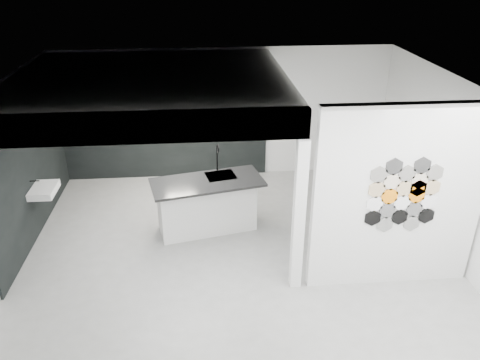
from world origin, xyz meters
The scene contains 17 objects.
floor centered at (0.00, 0.00, -0.01)m, with size 7.00×6.00×0.01m, color gray.
partition_panel centered at (2.23, -1.00, 1.40)m, with size 2.45×0.15×2.80m, color silver.
bay_clad_back centered at (-1.30, 2.97, 1.18)m, with size 4.40×0.04×2.35m, color black.
bay_clad_left centered at (-3.47, 1.00, 1.18)m, with size 0.04×4.00×2.35m, color black.
bulkhead centered at (-1.30, 1.00, 2.55)m, with size 4.40×4.00×0.40m, color silver.
corner_column centered at (0.82, -1.00, 1.18)m, with size 0.16×0.16×2.35m, color silver.
fascia_beam centered at (-1.30, -0.92, 2.55)m, with size 4.40×0.16×0.40m, color silver.
wall_basin centered at (-3.24, 0.80, 0.85)m, with size 0.40×0.60×0.12m, color silver.
display_shelf centered at (-1.20, 2.87, 1.30)m, with size 3.00×0.15×0.04m, color black.
kitchen_island centered at (-0.46, 0.68, 0.52)m, with size 2.04×1.23×1.53m.
stockpot centered at (-2.55, 2.87, 1.42)m, with size 0.23×0.23×0.19m, color black.
kettle centered at (-0.16, 2.87, 1.39)m, with size 0.16×0.16×0.14m, color black.
glass_bowl centered at (0.15, 2.87, 1.37)m, with size 0.13×0.13×0.09m, color gray.
glass_vase centered at (0.15, 2.87, 1.38)m, with size 0.09×0.09×0.12m, color gray.
bottle_dark centered at (-1.63, 2.87, 1.41)m, with size 0.07×0.07×0.17m, color black.
utensil_cup centered at (-2.12, 2.87, 1.36)m, with size 0.07×0.07×0.09m, color black.
hex_tile_cluster centered at (2.26, -1.09, 1.50)m, with size 1.04×0.02×1.16m.
Camera 1 is at (-0.48, -6.57, 4.56)m, focal length 35.00 mm.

